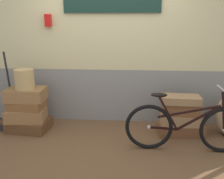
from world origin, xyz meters
TOP-DOWN VIEW (x-y plane):
  - ground at (0.00, 0.00)m, footprint 8.51×5.20m
  - station_building at (0.01, 0.85)m, footprint 6.51×0.74m
  - suitcase_0 at (-1.28, 0.26)m, footprint 0.70×0.53m
  - suitcase_1 at (-1.31, 0.24)m, footprint 0.65×0.47m
  - suitcase_2 at (-1.29, 0.26)m, footprint 0.57×0.40m
  - suitcase_3 at (-1.30, 0.29)m, footprint 0.61×0.42m
  - suitcase_4 at (1.21, 0.28)m, footprint 0.74×0.43m
  - suitcase_5 at (1.19, 0.29)m, footprint 0.60×0.35m
  - suitcase_6 at (1.18, 0.28)m, footprint 0.57×0.35m
  - suitcase_7 at (1.17, 0.25)m, footprint 0.59×0.34m
  - wicker_basket at (-1.29, 0.26)m, footprint 0.30×0.30m
  - luggage_trolley at (-1.79, 0.37)m, footprint 0.44×0.35m
  - bicycle at (1.15, -0.24)m, footprint 1.67×0.46m

SIDE VIEW (x-z plane):
  - ground at x=0.00m, z-range -0.06..0.00m
  - suitcase_4 at x=1.21m, z-range 0.00..0.18m
  - suitcase_0 at x=-1.28m, z-range 0.00..0.18m
  - suitcase_5 at x=1.19m, z-range 0.18..0.35m
  - suitcase_1 at x=-1.31m, z-range 0.18..0.38m
  - luggage_trolley at x=-1.79m, z-range -0.33..0.96m
  - bicycle at x=1.15m, z-range -0.10..0.81m
  - suitcase_6 at x=1.18m, z-range 0.35..0.53m
  - suitcase_2 at x=-1.29m, z-range 0.38..0.51m
  - suitcase_7 at x=1.17m, z-range 0.53..0.65m
  - suitcase_3 at x=-1.30m, z-range 0.51..0.71m
  - wicker_basket at x=-1.29m, z-range 0.71..1.03m
  - station_building at x=0.01m, z-range 0.00..2.65m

